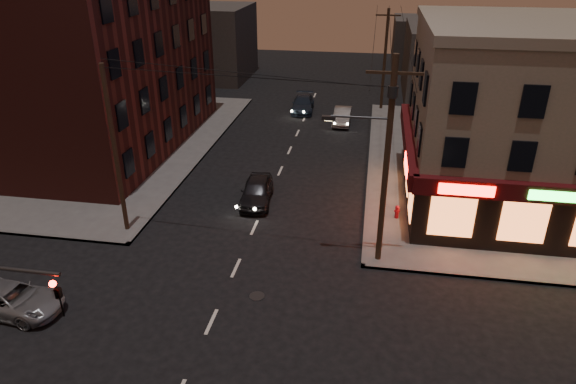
% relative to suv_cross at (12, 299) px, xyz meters
% --- Properties ---
extents(ground, '(120.00, 120.00, 0.00)m').
position_rel_suv_cross_xyz_m(ground, '(8.54, 0.72, -0.62)').
color(ground, black).
rests_on(ground, ground).
extents(sidewalk_ne, '(24.00, 28.00, 0.15)m').
position_rel_suv_cross_xyz_m(sidewalk_ne, '(26.54, 19.72, -0.54)').
color(sidewalk_ne, '#514F4C').
rests_on(sidewalk_ne, ground).
extents(sidewalk_nw, '(24.00, 28.00, 0.15)m').
position_rel_suv_cross_xyz_m(sidewalk_nw, '(-9.46, 19.72, -0.54)').
color(sidewalk_nw, '#514F4C').
rests_on(sidewalk_nw, ground).
extents(pizza_building, '(15.85, 12.85, 10.50)m').
position_rel_suv_cross_xyz_m(pizza_building, '(24.47, 14.15, 4.73)').
color(pizza_building, gray).
rests_on(pizza_building, sidewalk_ne).
extents(brick_apartment, '(12.00, 20.00, 13.00)m').
position_rel_suv_cross_xyz_m(brick_apartment, '(-5.96, 19.72, 6.03)').
color(brick_apartment, '#4C1C18').
rests_on(brick_apartment, sidewalk_nw).
extents(bg_building_ne_a, '(10.00, 12.00, 7.00)m').
position_rel_suv_cross_xyz_m(bg_building_ne_a, '(22.54, 38.72, 2.88)').
color(bg_building_ne_a, '#3F3D3A').
rests_on(bg_building_ne_a, ground).
extents(bg_building_nw, '(9.00, 10.00, 8.00)m').
position_rel_suv_cross_xyz_m(bg_building_nw, '(-4.46, 42.72, 3.38)').
color(bg_building_nw, '#3F3D3A').
rests_on(bg_building_nw, ground).
extents(bg_building_ne_b, '(8.00, 8.00, 6.00)m').
position_rel_suv_cross_xyz_m(bg_building_ne_b, '(20.54, 52.72, 2.38)').
color(bg_building_ne_b, '#3F3D3A').
rests_on(bg_building_ne_b, ground).
extents(utility_pole_main, '(4.20, 0.44, 10.00)m').
position_rel_suv_cross_xyz_m(utility_pole_main, '(15.22, 6.52, 5.14)').
color(utility_pole_main, '#382619').
rests_on(utility_pole_main, sidewalk_ne).
extents(utility_pole_far, '(0.26, 0.26, 9.00)m').
position_rel_suv_cross_xyz_m(utility_pole_far, '(15.34, 32.72, 4.03)').
color(utility_pole_far, '#382619').
rests_on(utility_pole_far, sidewalk_ne).
extents(utility_pole_west, '(0.24, 0.24, 9.00)m').
position_rel_suv_cross_xyz_m(utility_pole_west, '(1.74, 7.22, 4.03)').
color(utility_pole_west, '#382619').
rests_on(utility_pole_west, sidewalk_nw).
extents(suv_cross, '(4.61, 2.44, 1.24)m').
position_rel_suv_cross_xyz_m(suv_cross, '(0.00, 0.00, 0.00)').
color(suv_cross, gray).
rests_on(suv_cross, ground).
extents(sedan_near, '(2.15, 4.50, 1.49)m').
position_rel_suv_cross_xyz_m(sedan_near, '(7.99, 11.85, 0.12)').
color(sedan_near, black).
rests_on(sedan_near, ground).
extents(sedan_mid, '(1.50, 4.15, 1.36)m').
position_rel_suv_cross_xyz_m(sedan_mid, '(12.01, 27.89, 0.06)').
color(sedan_mid, slate).
rests_on(sedan_mid, ground).
extents(sedan_far, '(2.24, 4.88, 1.38)m').
position_rel_suv_cross_xyz_m(sedan_far, '(8.10, 30.98, 0.07)').
color(sedan_far, '#1B2636').
rests_on(sedan_far, ground).
extents(fire_hydrant, '(0.34, 0.34, 0.77)m').
position_rel_suv_cross_xyz_m(fire_hydrant, '(16.34, 10.93, -0.05)').
color(fire_hydrant, maroon).
rests_on(fire_hydrant, sidewalk_ne).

